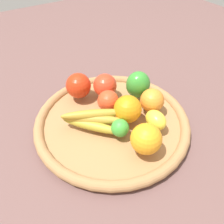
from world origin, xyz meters
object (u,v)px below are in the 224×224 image
object	(u,v)px
lime_0	(120,128)
orange_0	(152,100)
apple_2	(105,85)
bell_pepper	(138,85)
lemon_0	(156,120)
orange_2	(128,109)
banana_bunch	(93,120)
orange_1	(146,139)
apple_1	(78,86)
apple_0	(108,101)

from	to	relation	value
lime_0	orange_0	world-z (taller)	orange_0
lime_0	orange_0	bearing A→B (deg)	102.92
apple_2	bell_pepper	size ratio (longest dim) A/B	0.85
lemon_0	orange_2	bearing A→B (deg)	-142.94
lemon_0	banana_bunch	xyz separation A→B (m)	(-0.09, -0.14, 0.00)
bell_pepper	orange_1	xyz separation A→B (m)	(0.18, -0.12, -0.00)
orange_1	lemon_0	bearing A→B (deg)	122.18
orange_0	apple_1	distance (m)	0.23
apple_1	apple_0	bearing A→B (deg)	22.23
lime_0	orange_1	world-z (taller)	orange_1
lemon_0	orange_1	world-z (taller)	orange_1
apple_2	lime_0	distance (m)	0.18
lemon_0	apple_2	bearing A→B (deg)	-167.97
orange_1	bell_pepper	bearing A→B (deg)	147.27
apple_2	orange_2	distance (m)	0.13
lime_0	orange_1	size ratio (longest dim) A/B	0.62
orange_0	bell_pepper	xyz separation A→B (m)	(-0.08, 0.01, 0.01)
orange_0	orange_1	bearing A→B (deg)	-46.09
banana_bunch	apple_1	world-z (taller)	apple_1
apple_2	orange_1	bearing A→B (deg)	-7.79
lemon_0	orange_0	distance (m)	0.07
banana_bunch	orange_0	size ratio (longest dim) A/B	2.42
lemon_0	orange_0	world-z (taller)	orange_0
bell_pepper	apple_1	world-z (taller)	bell_pepper
banana_bunch	orange_1	size ratio (longest dim) A/B	2.19
apple_0	apple_1	distance (m)	0.12
apple_0	banana_bunch	bearing A→B (deg)	-61.79
apple_0	orange_2	world-z (taller)	orange_2
lime_0	orange_1	xyz separation A→B (m)	(0.08, 0.02, 0.01)
banana_bunch	lime_0	bearing A→B (deg)	35.08
orange_0	orange_2	world-z (taller)	orange_2
banana_bunch	orange_1	world-z (taller)	orange_1
lemon_0	apple_0	bearing A→B (deg)	-151.93
apple_2	apple_0	size ratio (longest dim) A/B	1.16
lemon_0	orange_0	size ratio (longest dim) A/B	0.93
banana_bunch	lemon_0	bearing A→B (deg)	57.25
apple_2	apple_0	bearing A→B (deg)	-24.03
orange_1	apple_1	distance (m)	0.29
orange_0	apple_1	world-z (taller)	apple_1
lemon_0	orange_1	distance (m)	0.09
apple_0	lime_0	bearing A→B (deg)	-15.52
lemon_0	orange_2	size ratio (longest dim) A/B	0.84
banana_bunch	apple_1	bearing A→B (deg)	168.34
apple_0	orange_2	bearing A→B (deg)	17.70
lemon_0	apple_1	bearing A→B (deg)	-154.47
lime_0	apple_2	bearing A→B (deg)	161.12
orange_1	orange_2	size ratio (longest dim) A/B	1.00
bell_pepper	apple_1	bearing A→B (deg)	170.41
lime_0	bell_pepper	world-z (taller)	bell_pepper
apple_0	orange_1	distance (m)	0.18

